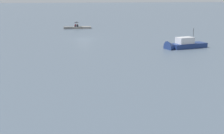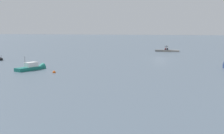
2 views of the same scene
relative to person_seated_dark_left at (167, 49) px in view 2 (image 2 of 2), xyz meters
The scene contains 7 objects.
ground_plane 19.61m from the person_seated_dark_left, 89.87° to the left, with size 500.00×500.00×0.00m, color slate.
seawall_pier 0.56m from the person_seated_dark_left, 77.58° to the right, with size 6.90×1.56×0.52m.
person_seated_dark_left is the anchor object (origin of this frame).
person_seated_maroon_right 0.57m from the person_seated_dark_left, 10.78° to the right, with size 0.47×0.65×0.73m.
umbrella_open_black 0.91m from the person_seated_dark_left, 25.59° to the right, with size 1.26×1.26×1.27m.
motorboat_teal_near 47.50m from the person_seated_dark_left, 67.12° to the left, with size 3.35×5.40×2.91m.
mooring_buoy_near 47.83m from the person_seated_dark_left, 73.46° to the left, with size 0.48×0.48×0.48m.
Camera 2 is at (-6.28, 65.77, 6.69)m, focal length 46.03 mm.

